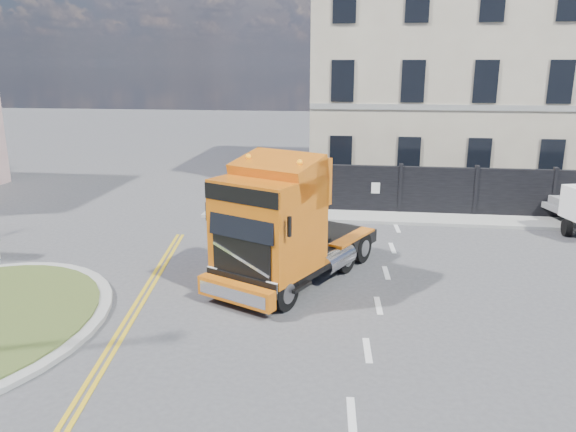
# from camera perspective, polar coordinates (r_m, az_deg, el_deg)

# --- Properties ---
(ground) EXTENTS (120.00, 120.00, 0.00)m
(ground) POSITION_cam_1_polar(r_m,az_deg,el_deg) (15.41, -2.01, -7.89)
(ground) COLOR #424244
(ground) RESTS_ON ground
(hoarding_fence) EXTENTS (18.80, 0.25, 2.00)m
(hoarding_fence) POSITION_cam_1_polar(r_m,az_deg,el_deg) (23.88, 17.42, 2.33)
(hoarding_fence) COLOR black
(hoarding_fence) RESTS_ON ground
(georgian_building) EXTENTS (12.30, 10.30, 12.80)m
(georgian_building) POSITION_cam_1_polar(r_m,az_deg,el_deg) (30.68, 14.78, 14.25)
(georgian_building) COLOR beige
(georgian_building) RESTS_ON ground
(pavement_far) EXTENTS (20.00, 1.60, 0.12)m
(pavement_far) POSITION_cam_1_polar(r_m,az_deg,el_deg) (23.15, 16.26, -0.38)
(pavement_far) COLOR #979791
(pavement_far) RESTS_ON ground
(truck) EXTENTS (4.67, 6.42, 3.62)m
(truck) POSITION_cam_1_polar(r_m,az_deg,el_deg) (15.40, -0.72, -1.46)
(truck) COLOR black
(truck) RESTS_ON ground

